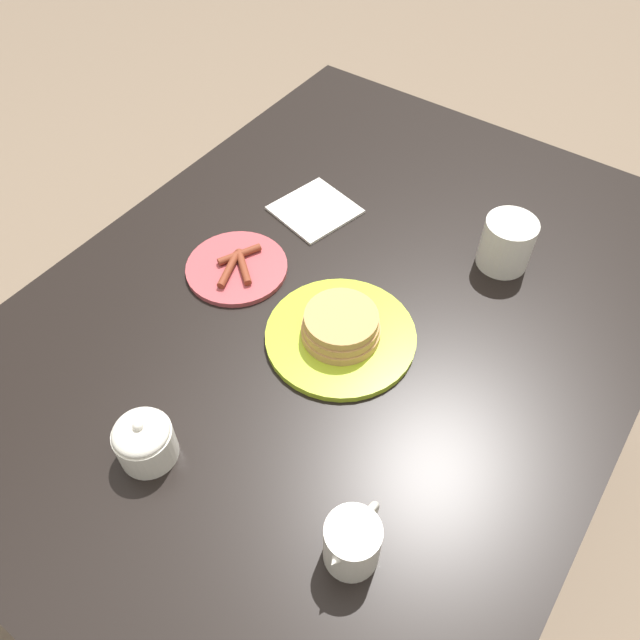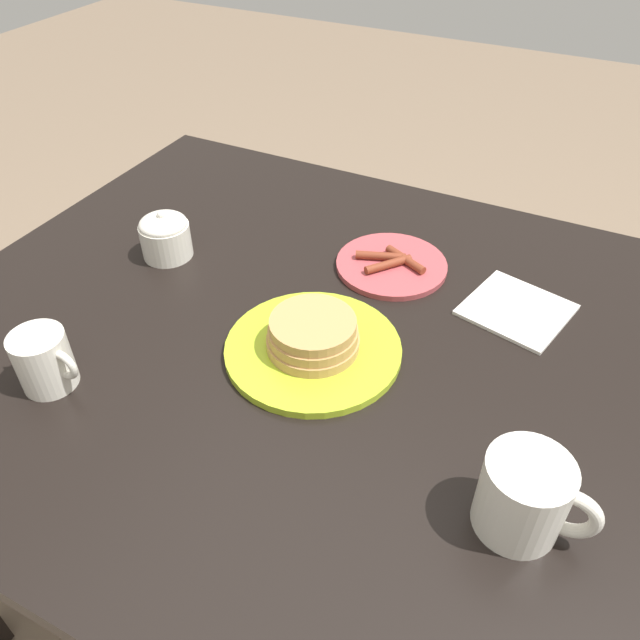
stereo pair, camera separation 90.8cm
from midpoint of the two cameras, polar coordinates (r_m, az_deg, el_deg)
ground_plane at (r=1.54m, az=17.69°, el=-34.23°), size 8.00×8.00×0.00m
dining_table at (r=0.99m, az=25.35°, el=-23.71°), size 1.34×0.99×0.72m
pancake_plate at (r=0.85m, az=23.50°, el=-20.99°), size 0.25×0.25×0.06m
side_plate_bacon at (r=1.02m, az=26.50°, el=-10.15°), size 0.19×0.19×0.02m
coffee_mug at (r=0.87m, az=47.45°, el=-31.92°), size 0.13×0.09×0.10m
creamer_pitcher at (r=0.74m, az=-3.47°, el=-25.97°), size 0.11×0.07×0.09m
sugar_bowl at (r=0.92m, az=3.92°, el=-8.09°), size 0.09×0.09×0.09m
napkin at (r=1.06m, az=37.94°, el=-14.07°), size 0.17×0.17×0.01m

